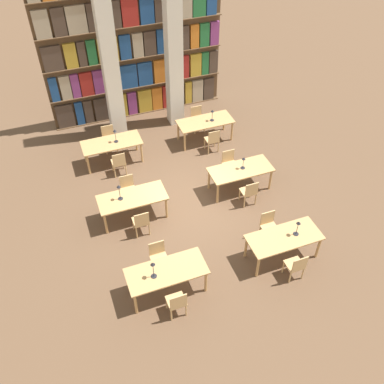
% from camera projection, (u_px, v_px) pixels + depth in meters
% --- Properties ---
extents(ground_plane, '(40.00, 40.00, 0.00)m').
position_uv_depth(ground_plane, '(189.00, 203.00, 12.70)').
color(ground_plane, brown).
extents(bookshelf_bank, '(6.31, 0.35, 5.50)m').
position_uv_depth(bookshelf_bank, '(134.00, 45.00, 14.52)').
color(bookshelf_bank, brown).
rests_on(bookshelf_bank, ground_plane).
extents(pillar_left, '(0.51, 0.51, 6.00)m').
position_uv_depth(pillar_left, '(108.00, 53.00, 13.32)').
color(pillar_left, silver).
rests_on(pillar_left, ground_plane).
extents(pillar_center, '(0.51, 0.51, 6.00)m').
position_uv_depth(pillar_center, '(173.00, 43.00, 13.87)').
color(pillar_center, silver).
rests_on(pillar_center, ground_plane).
extents(reading_table_0, '(1.90, 0.84, 0.78)m').
position_uv_depth(reading_table_0, '(167.00, 273.00, 10.01)').
color(reading_table_0, tan).
rests_on(reading_table_0, ground_plane).
extents(chair_0, '(0.42, 0.40, 0.88)m').
position_uv_depth(chair_0, '(177.00, 302.00, 9.68)').
color(chair_0, tan).
rests_on(chair_0, ground_plane).
extents(chair_1, '(0.42, 0.40, 0.88)m').
position_uv_depth(chair_1, '(159.00, 256.00, 10.64)').
color(chair_1, tan).
rests_on(chair_1, ground_plane).
extents(desk_lamp_0, '(0.14, 0.14, 0.50)m').
position_uv_depth(desk_lamp_0, '(153.00, 267.00, 9.61)').
color(desk_lamp_0, '#232328').
rests_on(desk_lamp_0, reading_table_0).
extents(reading_table_1, '(1.90, 0.84, 0.78)m').
position_uv_depth(reading_table_1, '(284.00, 239.00, 10.78)').
color(reading_table_1, tan).
rests_on(reading_table_1, ground_plane).
extents(chair_2, '(0.42, 0.40, 0.88)m').
position_uv_depth(chair_2, '(296.00, 265.00, 10.43)').
color(chair_2, tan).
rests_on(chair_2, ground_plane).
extents(chair_3, '(0.42, 0.40, 0.88)m').
position_uv_depth(chair_3, '(269.00, 226.00, 11.39)').
color(chair_3, tan).
rests_on(chair_3, ground_plane).
extents(desk_lamp_1, '(0.14, 0.14, 0.46)m').
position_uv_depth(desk_lamp_1, '(298.00, 226.00, 10.57)').
color(desk_lamp_1, '#232328').
rests_on(desk_lamp_1, reading_table_1).
extents(reading_table_2, '(1.90, 0.84, 0.78)m').
position_uv_depth(reading_table_2, '(132.00, 199.00, 11.83)').
color(reading_table_2, tan).
rests_on(reading_table_2, ground_plane).
extents(chair_4, '(0.42, 0.40, 0.88)m').
position_uv_depth(chair_4, '(141.00, 222.00, 11.50)').
color(chair_4, tan).
rests_on(chair_4, ground_plane).
extents(chair_5, '(0.42, 0.40, 0.88)m').
position_uv_depth(chair_5, '(128.00, 189.00, 12.47)').
color(chair_5, tan).
rests_on(chair_5, ground_plane).
extents(desk_lamp_2, '(0.14, 0.14, 0.50)m').
position_uv_depth(desk_lamp_2, '(119.00, 190.00, 11.49)').
color(desk_lamp_2, '#232328').
rests_on(desk_lamp_2, reading_table_2).
extents(reading_table_3, '(1.90, 0.84, 0.78)m').
position_uv_depth(reading_table_3, '(240.00, 171.00, 12.72)').
color(reading_table_3, tan).
rests_on(reading_table_3, ground_plane).
extents(chair_6, '(0.42, 0.40, 0.88)m').
position_uv_depth(chair_6, '(249.00, 192.00, 12.37)').
color(chair_6, tan).
rests_on(chair_6, ground_plane).
extents(chair_7, '(0.42, 0.40, 0.88)m').
position_uv_depth(chair_7, '(229.00, 163.00, 13.33)').
color(chair_7, tan).
rests_on(chair_7, ground_plane).
extents(desk_lamp_3, '(0.14, 0.14, 0.40)m').
position_uv_depth(desk_lamp_3, '(243.00, 161.00, 12.50)').
color(desk_lamp_3, '#232328').
rests_on(desk_lamp_3, reading_table_3).
extents(reading_table_4, '(1.90, 0.84, 0.78)m').
position_uv_depth(reading_table_4, '(112.00, 145.00, 13.68)').
color(reading_table_4, tan).
rests_on(reading_table_4, ground_plane).
extents(chair_8, '(0.42, 0.40, 0.88)m').
position_uv_depth(chair_8, '(119.00, 162.00, 13.35)').
color(chair_8, tan).
rests_on(chair_8, ground_plane).
extents(chair_9, '(0.42, 0.40, 0.88)m').
position_uv_depth(chair_9, '(109.00, 138.00, 14.31)').
color(chair_9, tan).
rests_on(chair_9, ground_plane).
extents(desk_lamp_4, '(0.14, 0.14, 0.46)m').
position_uv_depth(desk_lamp_4, '(115.00, 134.00, 13.44)').
color(desk_lamp_4, '#232328').
rests_on(desk_lamp_4, reading_table_4).
extents(reading_table_5, '(1.90, 0.84, 0.78)m').
position_uv_depth(reading_table_5, '(205.00, 123.00, 14.57)').
color(reading_table_5, tan).
rests_on(reading_table_5, ground_plane).
extents(chair_10, '(0.42, 0.40, 0.88)m').
position_uv_depth(chair_10, '(212.00, 140.00, 14.23)').
color(chair_10, tan).
rests_on(chair_10, ground_plane).
extents(chair_11, '(0.42, 0.40, 0.88)m').
position_uv_depth(chair_11, '(197.00, 118.00, 15.19)').
color(chair_11, tan).
rests_on(chair_11, ground_plane).
extents(desk_lamp_5, '(0.14, 0.14, 0.41)m').
position_uv_depth(desk_lamp_5, '(212.00, 113.00, 14.35)').
color(desk_lamp_5, '#232328').
rests_on(desk_lamp_5, reading_table_5).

